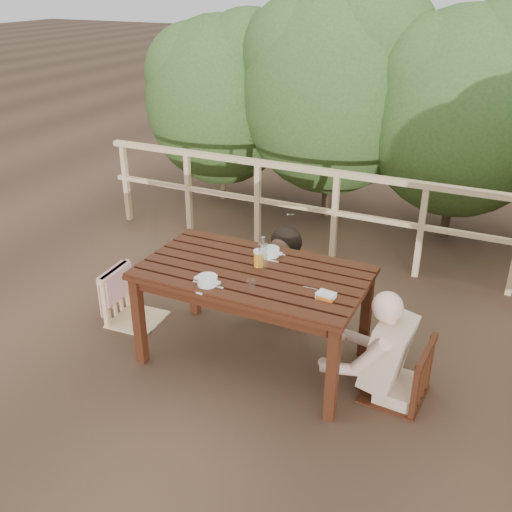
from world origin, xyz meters
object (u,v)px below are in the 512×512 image
at_px(chair_left, 133,276).
at_px(soup_near, 207,281).
at_px(beer_glass, 259,259).
at_px(bottle, 263,254).
at_px(tumbler, 251,285).
at_px(diner_right, 408,317).
at_px(chair_right, 400,343).
at_px(butter_tub, 326,296).
at_px(table, 253,316).
at_px(chair_far, 295,262).
at_px(woman, 296,243).
at_px(soup_far, 270,253).

xyz_separation_m(chair_left, soup_near, (0.99, -0.41, 0.38)).
xyz_separation_m(beer_glass, bottle, (0.05, -0.03, 0.07)).
xyz_separation_m(beer_glass, tumbler, (0.10, -0.33, -0.04)).
bearing_deg(bottle, diner_right, -0.51).
bearing_deg(chair_right, tumbler, -70.14).
relative_size(beer_glass, butter_tub, 1.17).
height_order(table, beer_glass, beer_glass).
bearing_deg(diner_right, chair_right, 94.11).
relative_size(chair_left, chair_far, 0.96).
xyz_separation_m(table, tumbler, (0.11, -0.26, 0.43)).
relative_size(chair_far, woman, 0.72).
height_order(beer_glass, butter_tub, beer_glass).
bearing_deg(diner_right, beer_glass, 91.92).
bearing_deg(table, soup_far, 86.76).
bearing_deg(beer_glass, butter_tub, -21.05).
bearing_deg(butter_tub, bottle, 169.05).
relative_size(chair_far, beer_glass, 6.23).
bearing_deg(chair_left, beer_glass, -93.02).
xyz_separation_m(diner_right, tumbler, (-1.06, -0.29, 0.15)).
xyz_separation_m(chair_left, woman, (1.18, 0.85, 0.20)).
distance_m(bottle, butter_tub, 0.62).
height_order(chair_far, diner_right, diner_right).
bearing_deg(tumbler, table, 112.61).
xyz_separation_m(diner_right, bottle, (-1.11, 0.01, 0.25)).
xyz_separation_m(table, woman, (-0.01, 0.92, 0.25)).
bearing_deg(chair_left, diner_right, -94.29).
relative_size(woman, soup_near, 5.22).
distance_m(diner_right, soup_far, 1.19).
relative_size(chair_left, woman, 0.69).
bearing_deg(chair_far, butter_tub, -47.22).
bearing_deg(tumbler, chair_right, 15.75).
xyz_separation_m(table, chair_left, (-1.19, 0.07, 0.05)).
bearing_deg(bottle, woman, 94.78).
distance_m(chair_far, soup_near, 1.31).
bearing_deg(soup_near, bottle, 56.17).
bearing_deg(bottle, tumbler, -81.36).
xyz_separation_m(chair_left, tumbler, (1.30, -0.33, 0.38)).
distance_m(chair_far, soup_far, 0.72).
xyz_separation_m(chair_left, soup_far, (1.21, 0.22, 0.38)).
bearing_deg(chair_left, butter_tub, -100.65).
distance_m(soup_far, beer_glass, 0.21).
bearing_deg(table, bottle, 33.44).
distance_m(chair_left, soup_far, 1.28).
height_order(chair_left, tumbler, chair_left).
height_order(table, chair_right, chair_right).
bearing_deg(chair_far, tumbler, -72.50).
xyz_separation_m(chair_far, soup_far, (0.03, -0.62, 0.36)).
bearing_deg(soup_near, chair_far, 81.50).
bearing_deg(bottle, chair_right, -0.52).
distance_m(diner_right, butter_tub, 0.59).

